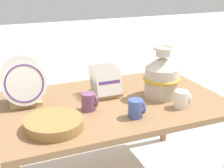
% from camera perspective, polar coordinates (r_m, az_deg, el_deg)
% --- Properties ---
extents(display_table, '(1.34, 0.85, 0.61)m').
position_cam_1_polar(display_table, '(1.92, 0.00, -4.89)').
color(display_table, olive).
rests_on(display_table, ground_plane).
extents(ceramic_vase, '(0.23, 0.23, 0.32)m').
position_cam_1_polar(ceramic_vase, '(1.94, 9.08, 1.59)').
color(ceramic_vase, beige).
rests_on(ceramic_vase, display_table).
extents(dish_rack_round_plates, '(0.25, 0.21, 0.27)m').
position_cam_1_polar(dish_rack_round_plates, '(1.87, -15.85, -0.19)').
color(dish_rack_round_plates, tan).
rests_on(dish_rack_round_plates, display_table).
extents(dish_rack_square_plates, '(0.18, 0.19, 0.18)m').
position_cam_1_polar(dish_rack_square_plates, '(1.96, -1.31, -0.14)').
color(dish_rack_square_plates, tan).
rests_on(dish_rack_square_plates, display_table).
extents(wicker_charger_stack, '(0.29, 0.29, 0.05)m').
position_cam_1_polar(wicker_charger_stack, '(1.59, -10.57, -7.15)').
color(wicker_charger_stack, olive).
rests_on(wicker_charger_stack, display_table).
extents(mug_cobalt_glaze, '(0.09, 0.08, 0.10)m').
position_cam_1_polar(mug_cobalt_glaze, '(1.68, 4.44, -4.43)').
color(mug_cobalt_glaze, '#42569E').
rests_on(mug_cobalt_glaze, display_table).
extents(mug_plum_glaze, '(0.09, 0.08, 0.10)m').
position_cam_1_polar(mug_plum_glaze, '(1.76, -4.19, -3.22)').
color(mug_plum_glaze, '#7A4770').
rests_on(mug_plum_glaze, display_table).
extents(mug_cream_glaze, '(0.09, 0.08, 0.10)m').
position_cam_1_polar(mug_cream_glaze, '(1.83, 12.66, -2.71)').
color(mug_cream_glaze, silver).
rests_on(mug_cream_glaze, display_table).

